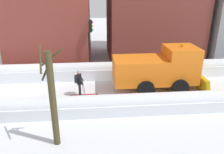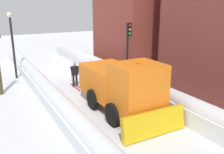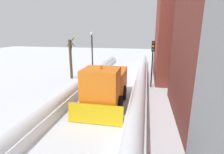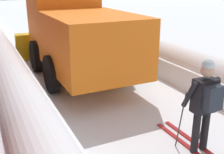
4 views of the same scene
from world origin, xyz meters
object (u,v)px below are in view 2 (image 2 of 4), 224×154
skier (75,72)px  street_lamp (12,37)px  plow_truck (122,85)px  traffic_light_pole (128,41)px

skier → street_lamp: size_ratio=0.36×
plow_truck → skier: bearing=-83.3°
plow_truck → skier: size_ratio=3.31×
plow_truck → street_lamp: street_lamp is taller
plow_truck → traffic_light_pole: (-3.24, -4.48, 1.51)m
traffic_light_pole → street_lamp: (7.13, -4.82, 0.18)m
street_lamp → skier: bearing=128.8°
street_lamp → traffic_light_pole: bearing=146.0°
plow_truck → street_lamp: size_ratio=1.20×
plow_truck → traffic_light_pole: 5.73m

